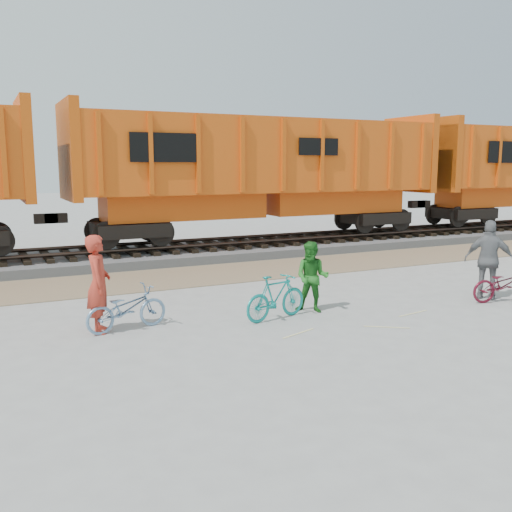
% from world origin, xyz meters
% --- Properties ---
extents(ground, '(120.00, 120.00, 0.00)m').
position_xyz_m(ground, '(0.00, 0.00, 0.00)').
color(ground, '#9E9E99').
rests_on(ground, ground).
extents(gravel_strip, '(120.00, 3.00, 0.02)m').
position_xyz_m(gravel_strip, '(0.00, 5.50, 0.01)').
color(gravel_strip, '#857052').
rests_on(gravel_strip, ground).
extents(ballast_bed, '(120.00, 4.00, 0.30)m').
position_xyz_m(ballast_bed, '(0.00, 9.00, 0.15)').
color(ballast_bed, slate).
rests_on(ballast_bed, ground).
extents(track, '(120.00, 2.60, 0.24)m').
position_xyz_m(track, '(0.00, 9.00, 0.47)').
color(track, black).
rests_on(track, ballast_bed).
extents(hopper_car_center, '(14.00, 3.13, 4.65)m').
position_xyz_m(hopper_car_center, '(3.14, 9.00, 3.01)').
color(hopper_car_center, black).
rests_on(hopper_car_center, track).
extents(bicycle_blue, '(1.74, 0.88, 0.87)m').
position_xyz_m(bicycle_blue, '(-3.91, 0.89, 0.44)').
color(bicycle_blue, '#6B8EB2').
rests_on(bicycle_blue, ground).
extents(bicycle_teal, '(1.65, 0.81, 0.95)m').
position_xyz_m(bicycle_teal, '(-0.91, 0.31, 0.48)').
color(bicycle_teal, '#108780').
rests_on(bicycle_teal, ground).
extents(bicycle_maroon, '(1.73, 0.94, 0.86)m').
position_xyz_m(bicycle_maroon, '(4.66, -0.69, 0.43)').
color(bicycle_maroon, '#55101F').
rests_on(bicycle_maroon, ground).
extents(person_solo, '(0.60, 0.78, 1.90)m').
position_xyz_m(person_solo, '(-4.41, 0.99, 0.95)').
color(person_solo, '#AF3021').
rests_on(person_solo, ground).
extents(person_man, '(0.96, 0.95, 1.56)m').
position_xyz_m(person_man, '(0.09, 0.51, 0.78)').
color(person_man, '#20691F').
rests_on(person_man, ground).
extents(person_woman, '(1.10, 1.14, 1.91)m').
position_xyz_m(person_woman, '(4.56, -0.29, 0.96)').
color(person_woman, slate).
rests_on(person_woman, ground).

